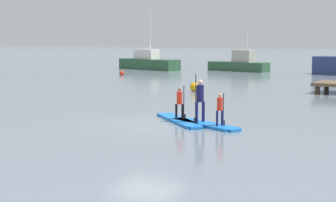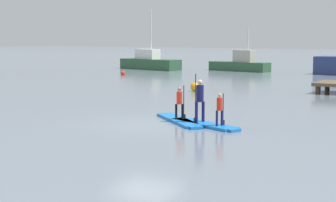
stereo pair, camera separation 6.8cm
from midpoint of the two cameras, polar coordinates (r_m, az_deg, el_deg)
The scene contains 10 objects.
ground_plane at distance 19.47m, azimuth -2.50°, elevation -2.50°, with size 240.00×240.00×0.00m, color slate.
paddleboard_near at distance 20.03m, azimuth 1.12°, elevation -2.09°, with size 3.08×2.73×0.10m.
paddler_child_solo at distance 19.93m, azimuth 1.16°, elevation -0.03°, with size 0.32×0.35×1.26m.
paddleboard_far at distance 19.19m, azimuth 3.89°, elevation -2.49°, with size 3.15×1.75×0.10m.
paddler_adult at distance 19.28m, azimuth 3.32°, elevation 0.35°, with size 0.35×0.47×1.75m.
paddler_child_front at distance 18.55m, azimuth 5.45°, elevation -0.70°, with size 0.26×0.38×1.13m.
fishing_boat_green_midground at distance 52.22m, azimuth -2.12°, elevation 4.15°, with size 6.85×2.99×5.76m.
trawler_grey_distant at distance 50.05m, azimuth 7.57°, elevation 3.92°, with size 6.01×2.37×4.05m.
mooring_buoy_near at distance 31.25m, azimuth 2.76°, elevation 1.52°, with size 0.52×0.52×0.52m, color orange.
mooring_buoy_mid at distance 44.34m, azimuth -4.97°, elevation 2.98°, with size 0.37×0.37×0.37m, color red.
Camera 1 is at (10.55, -16.05, 3.17)m, focal length 57.24 mm.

